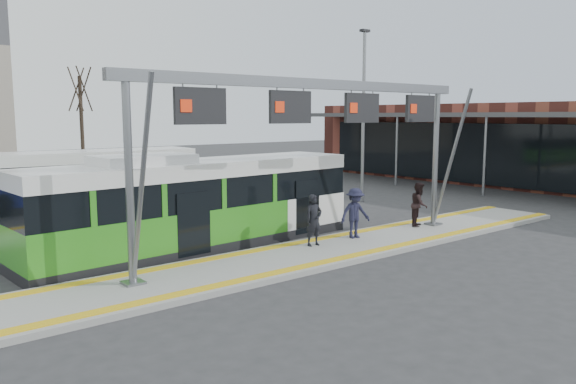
# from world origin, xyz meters

# --- Properties ---
(ground) EXTENTS (120.00, 120.00, 0.00)m
(ground) POSITION_xyz_m (0.00, 0.00, 0.00)
(ground) COLOR #2D2D30
(ground) RESTS_ON ground
(platform_main) EXTENTS (22.00, 3.00, 0.15)m
(platform_main) POSITION_xyz_m (0.00, 0.00, 0.07)
(platform_main) COLOR gray
(platform_main) RESTS_ON ground
(platform_second) EXTENTS (20.00, 3.00, 0.15)m
(platform_second) POSITION_xyz_m (-4.00, 8.00, 0.07)
(platform_second) COLOR gray
(platform_second) RESTS_ON ground
(tactile_main) EXTENTS (22.00, 2.65, 0.02)m
(tactile_main) POSITION_xyz_m (0.00, 0.00, 0.16)
(tactile_main) COLOR gold
(tactile_main) RESTS_ON platform_main
(tactile_second) EXTENTS (20.00, 0.35, 0.02)m
(tactile_second) POSITION_xyz_m (-4.00, 9.15, 0.16)
(tactile_second) COLOR gold
(tactile_second) RESTS_ON platform_second
(gantry) EXTENTS (13.00, 1.68, 5.20)m
(gantry) POSITION_xyz_m (-0.35, 0.25, 4.30)
(gantry) COLOR slate
(gantry) RESTS_ON platform_main
(station_building) EXTENTS (11.50, 32.00, 5.00)m
(station_building) POSITION_xyz_m (21.83, 4.00, 2.53)
(station_building) COLOR brown
(station_building) RESTS_ON ground
(hero_bus) EXTENTS (11.45, 3.16, 3.11)m
(hero_bus) POSITION_xyz_m (-3.06, 3.13, 1.43)
(hero_bus) COLOR black
(hero_bus) RESTS_ON ground
(bg_bus_green) EXTENTS (11.16, 2.74, 2.77)m
(bg_bus_green) POSITION_xyz_m (-4.63, 11.44, 1.37)
(bg_bus_green) COLOR black
(bg_bus_green) RESTS_ON ground
(passenger_a) EXTENTS (0.63, 0.44, 1.64)m
(passenger_a) POSITION_xyz_m (-0.32, 0.58, 0.97)
(passenger_a) COLOR black
(passenger_a) RESTS_ON platform_main
(passenger_b) EXTENTS (1.00, 0.94, 1.65)m
(passenger_b) POSITION_xyz_m (4.88, 0.50, 0.97)
(passenger_b) COLOR black
(passenger_b) RESTS_ON platform_main
(passenger_c) EXTENTS (1.21, 0.87, 1.70)m
(passenger_c) POSITION_xyz_m (1.51, 0.54, 1.00)
(passenger_c) COLOR #1D1D34
(passenger_c) RESTS_ON platform_main
(tree_mid) EXTENTS (1.40, 1.40, 8.13)m
(tree_mid) POSITION_xyz_m (2.69, 30.30, 6.17)
(tree_mid) COLOR #382B21
(tree_mid) RESTS_ON ground
(lamp_east) EXTENTS (0.50, 0.25, 8.34)m
(lamp_east) POSITION_xyz_m (8.26, 6.64, 4.41)
(lamp_east) COLOR slate
(lamp_east) RESTS_ON ground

